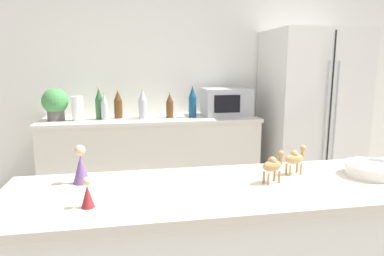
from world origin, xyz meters
The scene contains 18 objects.
wall_back centered at (0.00, 2.73, 1.27)m, with size 8.00×0.06×2.55m.
back_counter centered at (-0.32, 2.40, 0.46)m, with size 2.14×0.63×0.91m.
refrigerator centered at (1.36, 2.31, 0.89)m, with size 0.93×0.77×1.78m.
potted_plant centered at (-1.22, 2.37, 1.08)m, with size 0.24×0.24×0.31m.
paper_towel_roll centered at (-1.01, 2.33, 1.03)m, with size 0.11×0.11×0.23m.
microwave centered at (0.47, 2.42, 1.05)m, with size 0.48×0.37×0.28m.
back_bottle_0 centered at (0.10, 2.35, 1.07)m, with size 0.08×0.08×0.32m.
back_bottle_1 centered at (-0.13, 2.35, 1.03)m, with size 0.07×0.07×0.25m.
back_bottle_2 centered at (-0.82, 2.39, 1.06)m, with size 0.07×0.07×0.31m.
back_bottle_3 centered at (-0.64, 2.41, 1.05)m, with size 0.08×0.08×0.28m.
back_bottle_4 centered at (-0.40, 2.32, 1.05)m, with size 0.08×0.08×0.30m.
back_bottle_5 centered at (-0.40, 2.44, 1.02)m, with size 0.07×0.07×0.23m.
back_bottle_6 centered at (-0.76, 2.32, 1.04)m, with size 0.07×0.07×0.26m.
fruit_bowl centered at (0.56, 0.32, 0.96)m, with size 0.24×0.24×0.06m.
camel_figurine centered at (0.08, 0.31, 1.01)m, with size 0.11×0.08×0.14m.
camel_figurine_second centered at (0.23, 0.41, 1.01)m, with size 0.11×0.07×0.14m.
wise_man_figurine_crimson centered at (-0.74, 0.46, 1.00)m, with size 0.07×0.07×0.17m.
wise_man_figurine_purple centered at (-0.68, 0.19, 0.98)m, with size 0.05×0.05×0.11m.
Camera 1 is at (-0.52, -1.02, 1.43)m, focal length 32.00 mm.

